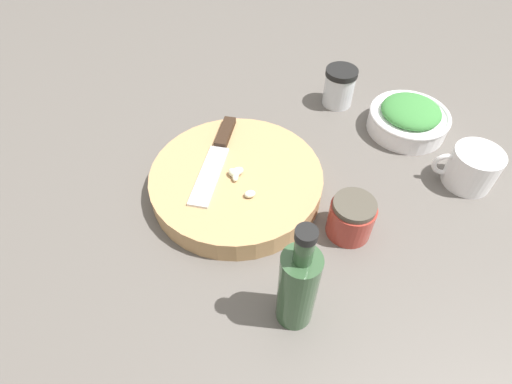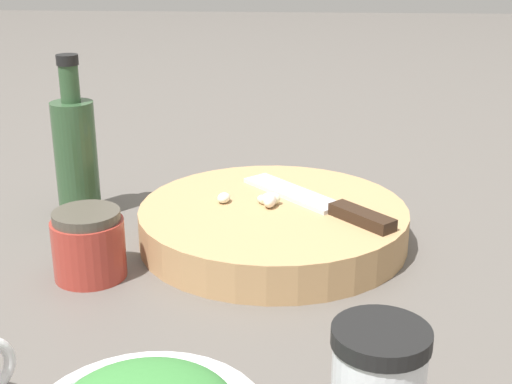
{
  "view_description": "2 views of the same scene",
  "coord_description": "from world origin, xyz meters",
  "px_view_note": "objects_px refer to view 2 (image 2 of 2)",
  "views": [
    {
      "loc": [
        0.31,
        0.34,
        0.54
      ],
      "look_at": [
        0.06,
        -0.01,
        0.04
      ],
      "focal_mm": 28.0,
      "sensor_mm": 36.0,
      "label": 1
    },
    {
      "loc": [
        -0.67,
        -0.09,
        0.33
      ],
      "look_at": [
        0.05,
        -0.05,
        0.07
      ],
      "focal_mm": 50.0,
      "sensor_mm": 36.0,
      "label": 2
    }
  ],
  "objects_px": {
    "garlic_cloves": "(260,199)",
    "spice_jar": "(378,382)",
    "cutting_board": "(273,224)",
    "oil_bottle": "(76,154)",
    "chef_knife": "(324,204)",
    "honey_jar": "(89,245)"
  },
  "relations": [
    {
      "from": "garlic_cloves",
      "to": "spice_jar",
      "type": "height_order",
      "value": "spice_jar"
    },
    {
      "from": "garlic_cloves",
      "to": "spice_jar",
      "type": "xyz_separation_m",
      "value": [
        -0.33,
        -0.1,
        -0.01
      ]
    },
    {
      "from": "cutting_board",
      "to": "oil_bottle",
      "type": "xyz_separation_m",
      "value": [
        0.07,
        0.24,
        0.06
      ]
    },
    {
      "from": "garlic_cloves",
      "to": "oil_bottle",
      "type": "height_order",
      "value": "oil_bottle"
    },
    {
      "from": "cutting_board",
      "to": "oil_bottle",
      "type": "bearing_deg",
      "value": 74.89
    },
    {
      "from": "chef_knife",
      "to": "spice_jar",
      "type": "distance_m",
      "value": 0.33
    },
    {
      "from": "garlic_cloves",
      "to": "honey_jar",
      "type": "relative_size",
      "value": 1.02
    },
    {
      "from": "cutting_board",
      "to": "oil_bottle",
      "type": "height_order",
      "value": "oil_bottle"
    },
    {
      "from": "spice_jar",
      "to": "honey_jar",
      "type": "relative_size",
      "value": 1.14
    },
    {
      "from": "garlic_cloves",
      "to": "spice_jar",
      "type": "relative_size",
      "value": 0.9
    },
    {
      "from": "cutting_board",
      "to": "chef_knife",
      "type": "relative_size",
      "value": 1.67
    },
    {
      "from": "cutting_board",
      "to": "garlic_cloves",
      "type": "distance_m",
      "value": 0.03
    },
    {
      "from": "honey_jar",
      "to": "oil_bottle",
      "type": "bearing_deg",
      "value": 20.02
    },
    {
      "from": "cutting_board",
      "to": "garlic_cloves",
      "type": "relative_size",
      "value": 4.02
    },
    {
      "from": "spice_jar",
      "to": "oil_bottle",
      "type": "height_order",
      "value": "oil_bottle"
    },
    {
      "from": "chef_knife",
      "to": "honey_jar",
      "type": "bearing_deg",
      "value": 159.92
    },
    {
      "from": "spice_jar",
      "to": "oil_bottle",
      "type": "distance_m",
      "value": 0.51
    },
    {
      "from": "spice_jar",
      "to": "oil_bottle",
      "type": "relative_size",
      "value": 0.42
    },
    {
      "from": "cutting_board",
      "to": "spice_jar",
      "type": "height_order",
      "value": "spice_jar"
    },
    {
      "from": "chef_knife",
      "to": "garlic_cloves",
      "type": "distance_m",
      "value": 0.07
    },
    {
      "from": "honey_jar",
      "to": "oil_bottle",
      "type": "relative_size",
      "value": 0.37
    },
    {
      "from": "spice_jar",
      "to": "honey_jar",
      "type": "xyz_separation_m",
      "value": [
        0.23,
        0.27,
        -0.01
      ]
    }
  ]
}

